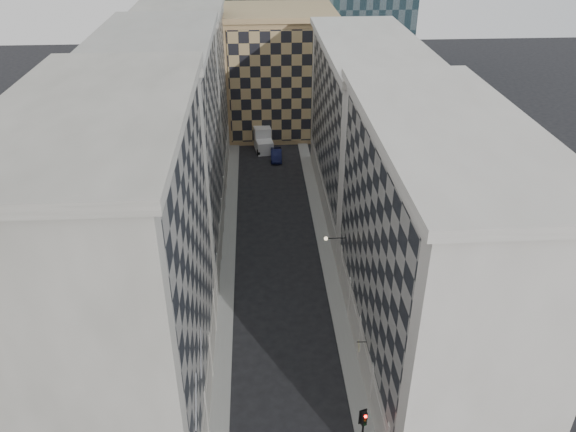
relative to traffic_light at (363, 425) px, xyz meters
name	(u,v)px	position (x,y,z in m)	size (l,w,h in m)	color
sidewalk_west	(228,260)	(-9.80, 24.45, -3.25)	(1.50, 100.00, 0.15)	gray
sidewalk_east	(327,257)	(0.70, 24.45, -3.25)	(1.50, 100.00, 0.15)	gray
bldg_left_a	(123,280)	(-15.43, 5.45, 8.50)	(10.80, 22.80, 23.70)	gray
bldg_left_b	(166,152)	(-15.43, 27.45, 8.00)	(10.80, 22.80, 22.70)	gray
bldg_left_c	(187,89)	(-15.43, 49.45, 7.50)	(10.80, 22.80, 21.70)	gray
bldg_right_a	(431,253)	(6.33, 9.45, 7.00)	(10.80, 26.80, 20.70)	#B1ABA2
bldg_right_b	(365,128)	(6.34, 36.45, 6.52)	(10.80, 28.80, 19.70)	#B1ABA2
tan_block	(279,72)	(-2.55, 62.35, 6.11)	(16.80, 14.80, 18.80)	tan
flagpoles_left	(199,376)	(-10.45, 0.45, 4.67)	(0.10, 6.33, 2.33)	gray
bracket_lamp	(328,238)	(-0.17, 18.45, 2.87)	(1.98, 0.36, 0.36)	black
traffic_light	(363,425)	(0.00, 0.00, 0.00)	(0.54, 0.53, 4.43)	black
box_truck	(262,139)	(-5.49, 54.56, -1.90)	(3.22, 6.26, 3.28)	silver
dark_car	(276,155)	(-3.59, 50.05, -2.59)	(1.55, 4.44, 1.46)	#0F1337
shop_sign	(359,345)	(0.87, 6.89, 0.51)	(0.75, 0.66, 0.73)	black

